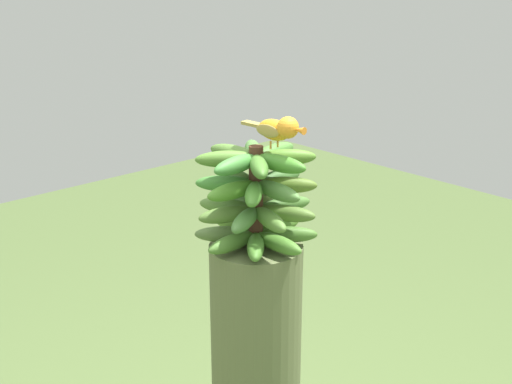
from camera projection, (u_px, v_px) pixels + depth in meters
name	position (u px, v px, depth m)	size (l,w,h in m)	color
banana_bunch	(256.00, 197.00, 1.76)	(0.32, 0.32, 0.27)	#4C2D1E
perched_bird	(279.00, 129.00, 1.67)	(0.20, 0.06, 0.09)	#C68933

